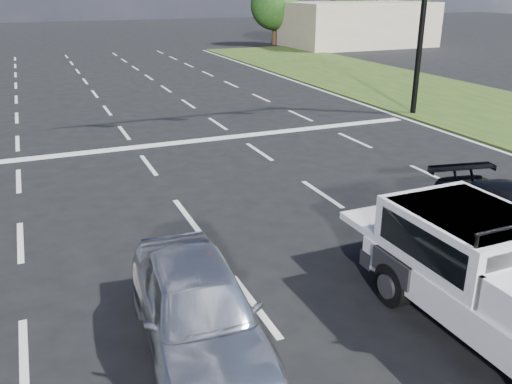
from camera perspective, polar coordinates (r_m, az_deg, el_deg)
ground at (r=9.73m, az=9.53°, el=-9.52°), size 160.00×160.00×0.00m
road_markings at (r=15.16m, az=-3.61°, el=2.10°), size 17.75×60.00×0.01m
building_right at (r=49.02m, az=10.69°, el=16.95°), size 12.00×7.00×3.60m
tree_far_d at (r=49.55m, az=1.98°, el=19.04°), size 4.20×4.20×5.40m
tree_far_e at (r=53.39m, az=10.25°, el=18.88°), size 4.20×4.20×5.40m
tree_far_f at (r=56.84m, az=15.64°, el=18.57°), size 4.20×4.20×5.40m
silver_sedan at (r=7.75m, az=-6.15°, el=-12.15°), size 1.88×4.05×1.34m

